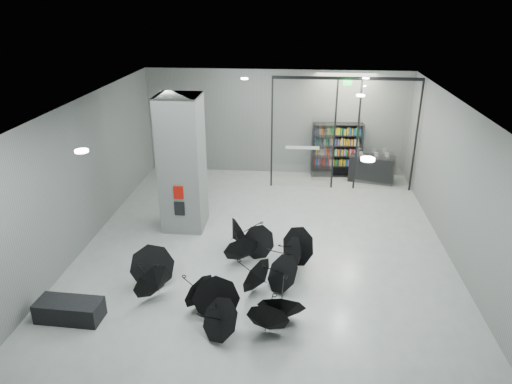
# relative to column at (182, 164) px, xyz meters

# --- Properties ---
(room) EXTENTS (14.00, 14.02, 4.01)m
(room) POSITION_rel_column_xyz_m (2.50, -2.00, 0.84)
(room) COLOR gray
(room) RESTS_ON ground
(column) EXTENTS (1.20, 1.20, 4.00)m
(column) POSITION_rel_column_xyz_m (0.00, 0.00, 0.00)
(column) COLOR slate
(column) RESTS_ON ground
(fire_cabinet) EXTENTS (0.28, 0.04, 0.38)m
(fire_cabinet) POSITION_rel_column_xyz_m (0.00, -0.62, -0.65)
(fire_cabinet) COLOR #A50A07
(fire_cabinet) RESTS_ON column
(info_panel) EXTENTS (0.30, 0.03, 0.42)m
(info_panel) POSITION_rel_column_xyz_m (0.00, -0.62, -1.15)
(info_panel) COLOR black
(info_panel) RESTS_ON column
(exit_sign) EXTENTS (0.30, 0.06, 0.15)m
(exit_sign) POSITION_rel_column_xyz_m (4.90, 3.30, 1.82)
(exit_sign) COLOR #0CE533
(exit_sign) RESTS_ON room
(glass_partition) EXTENTS (5.06, 0.08, 4.00)m
(glass_partition) POSITION_rel_column_xyz_m (4.89, 3.50, 0.18)
(glass_partition) COLOR silver
(glass_partition) RESTS_ON ground
(bench) EXTENTS (1.43, 0.66, 0.45)m
(bench) POSITION_rel_column_xyz_m (-1.48, -4.66, -1.77)
(bench) COLOR black
(bench) RESTS_ON ground
(bookshelf) EXTENTS (1.91, 0.51, 2.08)m
(bookshelf) POSITION_rel_column_xyz_m (4.83, 4.75, -0.96)
(bookshelf) COLOR black
(bookshelf) RESTS_ON ground
(shop_counter) EXTENTS (1.75, 1.02, 0.99)m
(shop_counter) POSITION_rel_column_xyz_m (6.13, 4.28, -1.51)
(shop_counter) COLOR black
(shop_counter) RESTS_ON ground
(umbrella_cluster) EXTENTS (5.14, 4.86, 1.29)m
(umbrella_cluster) POSITION_rel_column_xyz_m (2.13, -3.20, -1.69)
(umbrella_cluster) COLOR black
(umbrella_cluster) RESTS_ON ground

